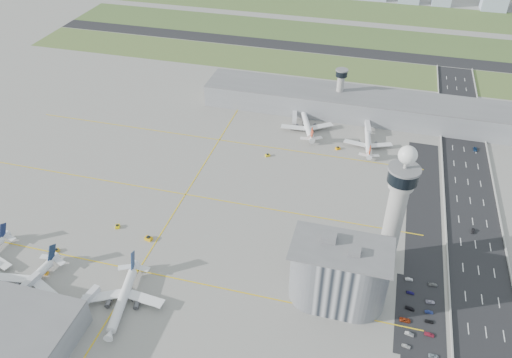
% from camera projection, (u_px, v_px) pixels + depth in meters
% --- Properties ---
extents(ground, '(1000.00, 1000.00, 0.00)m').
position_uv_depth(ground, '(238.00, 243.00, 249.76)').
color(ground, gray).
extents(grass_strip_0, '(480.00, 50.00, 0.08)m').
position_uv_depth(grass_strip_0, '(291.00, 62.00, 428.44)').
color(grass_strip_0, '#4D6630').
rests_on(grass_strip_0, ground).
extents(grass_strip_1, '(480.00, 60.00, 0.08)m').
position_uv_depth(grass_strip_1, '(307.00, 32.00, 486.62)').
color(grass_strip_1, '#3F5729').
rests_on(grass_strip_1, ground).
extents(grass_strip_2, '(480.00, 70.00, 0.08)m').
position_uv_depth(grass_strip_2, '(320.00, 7.00, 548.67)').
color(grass_strip_2, '#4D6932').
rests_on(grass_strip_2, ground).
extents(runway, '(480.00, 22.00, 0.10)m').
position_uv_depth(runway, '(299.00, 47.00, 457.13)').
color(runway, black).
rests_on(runway, ground).
extents(highway, '(28.00, 500.00, 0.10)m').
position_uv_depth(highway, '(481.00, 289.00, 225.62)').
color(highway, black).
rests_on(highway, ground).
extents(barrier_left, '(0.60, 500.00, 1.20)m').
position_uv_depth(barrier_left, '(449.00, 282.00, 228.23)').
color(barrier_left, '#9E9E99').
rests_on(barrier_left, ground).
extents(landside_road, '(18.00, 260.00, 0.08)m').
position_uv_depth(landside_road, '(424.00, 295.00, 223.11)').
color(landside_road, black).
rests_on(landside_road, ground).
extents(parking_lot, '(20.00, 44.00, 0.10)m').
position_uv_depth(parking_lot, '(419.00, 315.00, 214.22)').
color(parking_lot, black).
rests_on(parking_lot, ground).
extents(taxiway_line_h_0, '(260.00, 0.60, 0.01)m').
position_uv_depth(taxiway_line_h_0, '(138.00, 271.00, 234.87)').
color(taxiway_line_h_0, yellow).
rests_on(taxiway_line_h_0, ground).
extents(taxiway_line_h_1, '(260.00, 0.60, 0.01)m').
position_uv_depth(taxiway_line_h_1, '(185.00, 194.00, 281.41)').
color(taxiway_line_h_1, yellow).
rests_on(taxiway_line_h_1, ground).
extents(taxiway_line_h_2, '(260.00, 0.60, 0.01)m').
position_uv_depth(taxiway_line_h_2, '(219.00, 140.00, 327.94)').
color(taxiway_line_h_2, yellow).
rests_on(taxiway_line_h_2, ground).
extents(taxiway_line_v, '(0.60, 260.00, 0.01)m').
position_uv_depth(taxiway_line_v, '(185.00, 194.00, 281.41)').
color(taxiway_line_v, yellow).
rests_on(taxiway_line_v, ground).
extents(control_tower, '(14.00, 14.00, 64.50)m').
position_uv_depth(control_tower, '(397.00, 203.00, 220.01)').
color(control_tower, '#ADAAA5').
rests_on(control_tower, ground).
extents(secondary_tower, '(8.60, 8.60, 31.90)m').
position_uv_depth(secondary_tower, '(340.00, 87.00, 348.62)').
color(secondary_tower, '#ADAAA5').
rests_on(secondary_tower, ground).
extents(admin_building, '(42.00, 24.00, 33.50)m').
position_uv_depth(admin_building, '(339.00, 274.00, 212.68)').
color(admin_building, '#B2B2B7').
rests_on(admin_building, ground).
extents(terminal_pier, '(210.00, 32.00, 15.80)m').
position_uv_depth(terminal_pier, '(352.00, 104.00, 351.46)').
color(terminal_pier, gray).
rests_on(terminal_pier, ground).
extents(airplane_near_b, '(39.41, 44.64, 11.34)m').
position_uv_depth(airplane_near_b, '(25.00, 282.00, 221.86)').
color(airplane_near_b, white).
rests_on(airplane_near_b, ground).
extents(airplane_near_c, '(44.34, 49.51, 12.14)m').
position_uv_depth(airplane_near_c, '(122.00, 296.00, 215.00)').
color(airplane_near_c, white).
rests_on(airplane_near_c, ground).
extents(airplane_far_a, '(48.01, 51.88, 11.85)m').
position_uv_depth(airplane_far_a, '(307.00, 121.00, 335.62)').
color(airplane_far_a, white).
rests_on(airplane_far_a, ground).
extents(airplane_far_b, '(35.33, 40.17, 10.30)m').
position_uv_depth(airplane_far_b, '(369.00, 139.00, 318.99)').
color(airplane_far_b, white).
rests_on(airplane_far_b, ground).
extents(jet_bridge_near_1, '(5.39, 14.31, 5.70)m').
position_uv_depth(jet_bridge_near_1, '(16.00, 298.00, 218.14)').
color(jet_bridge_near_1, silver).
rests_on(jet_bridge_near_1, ground).
extents(jet_bridge_near_2, '(5.39, 14.31, 5.70)m').
position_uv_depth(jet_bridge_near_2, '(77.00, 312.00, 211.85)').
color(jet_bridge_near_2, silver).
rests_on(jet_bridge_near_2, ground).
extents(jet_bridge_far_0, '(5.39, 14.31, 5.70)m').
position_uv_depth(jet_bridge_far_0, '(295.00, 114.00, 350.02)').
color(jet_bridge_far_0, silver).
rests_on(jet_bridge_far_0, ground).
extents(jet_bridge_far_1, '(5.39, 14.31, 5.70)m').
position_uv_depth(jet_bridge_far_1, '(367.00, 123.00, 339.54)').
color(jet_bridge_far_1, silver).
rests_on(jet_bridge_far_1, ground).
extents(tug_0, '(3.09, 3.41, 1.64)m').
position_uv_depth(tug_0, '(56.00, 250.00, 244.50)').
color(tug_0, gold).
rests_on(tug_0, ground).
extents(tug_1, '(3.00, 2.18, 1.66)m').
position_uv_depth(tug_1, '(45.00, 273.00, 232.68)').
color(tug_1, '#FCA521').
rests_on(tug_1, ground).
extents(tug_2, '(2.89, 3.42, 1.69)m').
position_uv_depth(tug_2, '(118.00, 226.00, 258.69)').
color(tug_2, yellow).
rests_on(tug_2, ground).
extents(tug_3, '(4.02, 3.13, 2.10)m').
position_uv_depth(tug_3, '(149.00, 238.00, 251.13)').
color(tug_3, '#E7A90E').
rests_on(tug_3, ground).
extents(tug_4, '(3.49, 3.27, 1.67)m').
position_uv_depth(tug_4, '(268.00, 155.00, 312.05)').
color(tug_4, yellow).
rests_on(tug_4, ground).
extents(tug_5, '(3.51, 3.39, 1.69)m').
position_uv_depth(tug_5, '(338.00, 148.00, 318.45)').
color(tug_5, '#FEA100').
rests_on(tug_5, ground).
extents(car_lot_0, '(3.76, 1.93, 1.22)m').
position_uv_depth(car_lot_0, '(406.00, 346.00, 201.11)').
color(car_lot_0, silver).
rests_on(car_lot_0, ground).
extents(car_lot_1, '(3.96, 1.95, 1.25)m').
position_uv_depth(car_lot_1, '(409.00, 334.00, 205.72)').
color(car_lot_1, '#9B9B9B').
rests_on(car_lot_1, ground).
extents(car_lot_2, '(4.68, 2.18, 1.30)m').
position_uv_depth(car_lot_2, '(405.00, 320.00, 211.30)').
color(car_lot_2, '#A23614').
rests_on(car_lot_2, ground).
extents(car_lot_3, '(4.23, 2.27, 1.17)m').
position_uv_depth(car_lot_3, '(410.00, 308.00, 216.29)').
color(car_lot_3, black).
rests_on(car_lot_3, ground).
extents(car_lot_4, '(3.59, 1.62, 1.20)m').
position_uv_depth(car_lot_4, '(410.00, 293.00, 223.37)').
color(car_lot_4, navy).
rests_on(car_lot_4, ground).
extents(car_lot_5, '(3.51, 1.44, 1.13)m').
position_uv_depth(car_lot_5, '(409.00, 279.00, 229.78)').
color(car_lot_5, silver).
rests_on(car_lot_5, ground).
extents(car_lot_6, '(4.01, 1.95, 1.10)m').
position_uv_depth(car_lot_6, '(433.00, 356.00, 197.45)').
color(car_lot_6, '#8F9DA6').
rests_on(car_lot_6, ground).
extents(car_lot_7, '(4.25, 2.08, 1.19)m').
position_uv_depth(car_lot_7, '(429.00, 334.00, 205.56)').
color(car_lot_7, '#B42844').
rests_on(car_lot_7, ground).
extents(car_lot_8, '(3.65, 1.49, 1.24)m').
position_uv_depth(car_lot_8, '(429.00, 321.00, 210.77)').
color(car_lot_8, black).
rests_on(car_lot_8, ground).
extents(car_lot_9, '(3.60, 1.53, 1.15)m').
position_uv_depth(car_lot_9, '(429.00, 312.00, 214.73)').
color(car_lot_9, navy).
rests_on(car_lot_9, ground).
extents(car_lot_10, '(4.08, 2.13, 1.10)m').
position_uv_depth(car_lot_10, '(430.00, 302.00, 219.25)').
color(car_lot_10, '#BAB4CA').
rests_on(car_lot_10, ground).
extents(car_lot_11, '(4.22, 2.07, 1.18)m').
position_uv_depth(car_lot_11, '(433.00, 285.00, 227.17)').
color(car_lot_11, gray).
rests_on(car_lot_11, ground).
extents(car_hw_1, '(1.96, 3.98, 1.26)m').
position_uv_depth(car_hw_1, '(473.00, 231.00, 256.07)').
color(car_hw_1, black).
rests_on(car_hw_1, ground).
extents(car_hw_2, '(2.19, 4.69, 1.30)m').
position_uv_depth(car_hw_2, '(475.00, 149.00, 317.76)').
color(car_hw_2, navy).
rests_on(car_hw_2, ground).
extents(car_hw_4, '(2.19, 4.05, 1.31)m').
position_uv_depth(car_hw_4, '(451.00, 106.00, 364.32)').
color(car_hw_4, gray).
rests_on(car_hw_4, ground).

